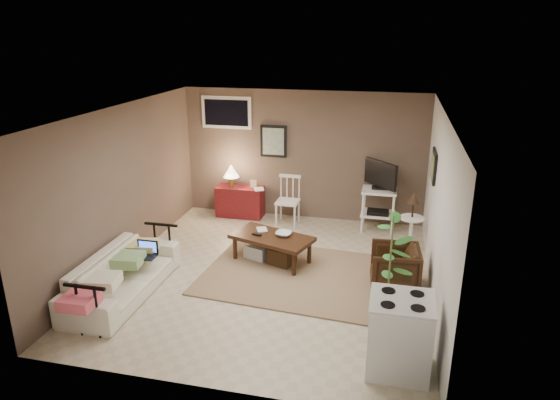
% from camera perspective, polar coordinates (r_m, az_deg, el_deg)
% --- Properties ---
extents(floor, '(5.00, 5.00, 0.00)m').
position_cam_1_polar(floor, '(7.41, -1.12, -8.58)').
color(floor, '#C1B293').
rests_on(floor, ground).
extents(art_back, '(0.50, 0.03, 0.60)m').
position_cam_1_polar(art_back, '(9.32, -0.75, 6.73)').
color(art_back, black).
extents(art_right, '(0.03, 0.60, 0.45)m').
position_cam_1_polar(art_right, '(7.68, 17.16, 3.75)').
color(art_right, black).
extents(window, '(0.96, 0.03, 0.60)m').
position_cam_1_polar(window, '(9.47, -6.13, 9.91)').
color(window, white).
extents(rug, '(2.69, 2.23, 0.02)m').
position_cam_1_polar(rug, '(7.41, 1.44, -8.49)').
color(rug, '#8E6A53').
rests_on(rug, floor).
extents(coffee_table, '(1.36, 0.99, 0.46)m').
position_cam_1_polar(coffee_table, '(7.69, -1.00, -5.34)').
color(coffee_table, '#391D0F').
rests_on(coffee_table, floor).
extents(sofa, '(0.58, 2.00, 0.78)m').
position_cam_1_polar(sofa, '(7.06, -17.62, -7.46)').
color(sofa, white).
rests_on(sofa, floor).
extents(sofa_pillows, '(0.38, 1.90, 0.13)m').
position_cam_1_polar(sofa_pillows, '(6.82, -18.31, -7.66)').
color(sofa_pillows, '#EDE7C4').
rests_on(sofa_pillows, sofa).
extents(sofa_end_rails, '(0.54, 2.00, 0.67)m').
position_cam_1_polar(sofa_end_rails, '(7.03, -16.76, -7.99)').
color(sofa_end_rails, black).
rests_on(sofa_end_rails, floor).
extents(laptop, '(0.31, 0.22, 0.21)m').
position_cam_1_polar(laptop, '(7.19, -15.02, -5.70)').
color(laptop, black).
rests_on(laptop, sofa).
extents(red_console, '(0.88, 0.39, 1.02)m').
position_cam_1_polar(red_console, '(9.57, -4.67, 0.17)').
color(red_console, maroon).
rests_on(red_console, floor).
extents(spindle_chair, '(0.41, 0.41, 0.89)m').
position_cam_1_polar(spindle_chair, '(9.16, 0.90, -0.19)').
color(spindle_chair, white).
rests_on(spindle_chair, floor).
extents(tv_stand, '(0.60, 0.58, 1.27)m').
position_cam_1_polar(tv_stand, '(8.94, 11.26, 0.65)').
color(tv_stand, white).
rests_on(tv_stand, floor).
extents(side_table, '(0.38, 0.38, 1.01)m').
position_cam_1_polar(side_table, '(8.14, 14.87, -1.80)').
color(side_table, white).
rests_on(side_table, floor).
extents(armchair, '(0.65, 0.69, 0.66)m').
position_cam_1_polar(armchair, '(7.13, 12.98, -7.29)').
color(armchair, black).
rests_on(armchair, floor).
extents(potted_plant, '(0.37, 0.37, 1.47)m').
position_cam_1_polar(potted_plant, '(5.97, 12.41, -7.80)').
color(potted_plant, gray).
rests_on(potted_plant, floor).
extents(stove, '(0.65, 0.61, 0.85)m').
position_cam_1_polar(stove, '(5.50, 13.50, -14.77)').
color(stove, silver).
rests_on(stove, floor).
extents(bowl, '(0.24, 0.07, 0.24)m').
position_cam_1_polar(bowl, '(7.58, 0.42, -3.26)').
color(bowl, '#391D0F').
rests_on(bowl, coffee_table).
extents(book_table, '(0.15, 0.08, 0.21)m').
position_cam_1_polar(book_table, '(7.79, -2.66, -2.76)').
color(book_table, '#391D0F').
rests_on(book_table, coffee_table).
extents(book_console, '(0.17, 0.08, 0.24)m').
position_cam_1_polar(book_console, '(9.25, -2.97, 1.84)').
color(book_console, '#391D0F').
rests_on(book_console, red_console).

